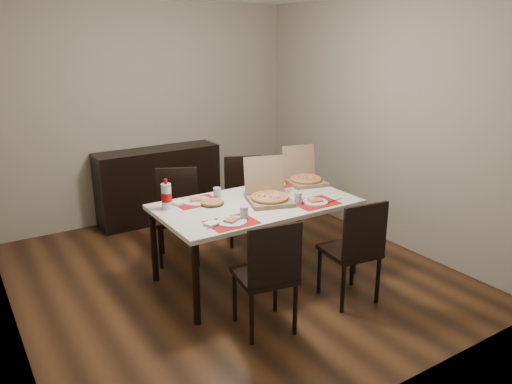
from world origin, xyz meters
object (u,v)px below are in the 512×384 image
Objects in this scene: dining_table at (256,209)px; chair_far_right at (245,195)px; sideboard at (159,185)px; pizza_box_center at (269,195)px; chair_near_left at (268,272)px; dip_bowl at (250,193)px; chair_far_left at (178,211)px; soda_bottle at (166,196)px; chair_near_right at (355,247)px.

chair_far_right reaches higher than dining_table.
sideboard is 2.86× the size of pizza_box_center.
chair_near_left reaches higher than dip_bowl.
dining_table is at bearing -109.41° from dip_bowl.
dip_bowl is (0.08, 0.22, 0.08)m from dining_table.
chair_near_left is at bearing -124.11° from pizza_box_center.
chair_far_right is at bearing 64.01° from chair_near_left.
chair_far_left is 3.39× the size of soda_bottle.
dining_table is at bearing 158.00° from pizza_box_center.
chair_near_left reaches higher than dining_table.
pizza_box_center is 1.92× the size of soda_bottle.
dining_table is at bearing -115.03° from chair_far_right.
chair_far_right reaches higher than sideboard.
chair_near_left is 1.20m from dip_bowl.
chair_far_left is 0.71m from soda_bottle.
soda_bottle is at bearing -152.96° from chair_far_right.
chair_near_left is at bearing -73.44° from soda_bottle.
soda_bottle is (-0.76, 0.27, 0.18)m from dining_table.
chair_far_right is at bearing 63.12° from dip_bowl.
chair_near_left is at bearing -115.45° from dip_bowl.
chair_near_right is at bearing -71.10° from dip_bowl.
pizza_box_center is 0.27m from dip_bowl.
chair_near_left is at bearing -116.97° from dining_table.
sideboard is at bearing 117.66° from chair_far_right.
sideboard is 1.78m from dip_bowl.
soda_bottle reaches higher than chair_near_right.
pizza_box_center is at bearing -57.35° from chair_far_left.
pizza_box_center is at bearing -82.05° from sideboard.
pizza_box_center reaches higher than sideboard.
pizza_box_center reaches higher than dining_table.
chair_near_right is (0.87, -0.01, 0.00)m from chair_near_left.
chair_near_right is at bearing -77.64° from sideboard.
dip_bowl is at bearing -48.51° from chair_far_left.
chair_far_left is at bearing -175.54° from chair_far_right.
chair_near_right is 0.92m from pizza_box_center.
chair_near_left is at bearing 179.29° from chair_near_right.
chair_far_right is (-0.04, 1.71, 0.00)m from chair_near_right.
sideboard is 2.06m from pizza_box_center.
soda_bottle is (-0.59, -1.69, 0.42)m from sideboard.
dip_bowl is (-0.03, 0.27, -0.04)m from pizza_box_center.
chair_far_right is 0.76m from dip_bowl.
pizza_box_center reaches higher than chair_near_right.
chair_near_left reaches higher than sideboard.
chair_far_left is 1.00× the size of chair_far_right.
soda_bottle reaches higher than dining_table.
dining_table is 1.94× the size of chair_near_left.
chair_near_right is (0.45, -0.85, -0.17)m from dining_table.
pizza_box_center is at bearing -107.86° from chair_far_right.
sideboard is 11.57× the size of dip_bowl.
dining_table is 0.97m from chair_near_right.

